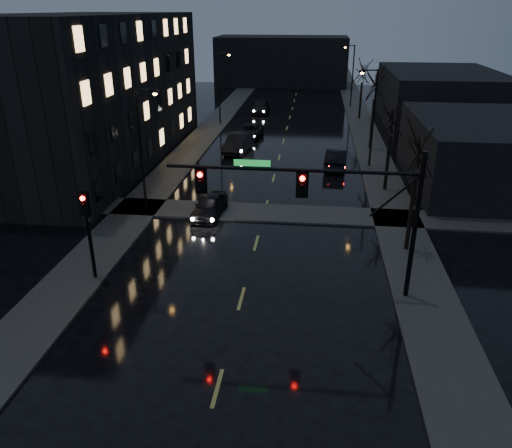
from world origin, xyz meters
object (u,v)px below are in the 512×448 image
(oncoming_car_a, at_px, (210,205))
(oncoming_car_b, at_px, (238,143))
(oncoming_car_c, at_px, (250,131))
(lead_car, at_px, (336,158))
(oncoming_car_d, at_px, (261,107))

(oncoming_car_a, height_order, oncoming_car_b, oncoming_car_b)
(oncoming_car_c, distance_m, lead_car, 12.99)
(oncoming_car_b, bearing_deg, oncoming_car_a, -80.50)
(oncoming_car_a, xyz_separation_m, lead_car, (8.42, 11.70, 0.08))
(oncoming_car_d, bearing_deg, oncoming_car_a, -90.67)
(oncoming_car_a, xyz_separation_m, oncoming_car_c, (-0.08, 21.53, -0.05))
(oncoming_car_c, xyz_separation_m, lead_car, (8.49, -9.83, 0.13))
(oncoming_car_a, distance_m, oncoming_car_c, 21.53)
(oncoming_car_a, height_order, lead_car, lead_car)
(oncoming_car_c, height_order, lead_car, lead_car)
(oncoming_car_a, relative_size, lead_car, 0.87)
(oncoming_car_b, xyz_separation_m, lead_car, (8.93, -4.07, -0.06))
(oncoming_car_a, bearing_deg, oncoming_car_d, 95.49)
(oncoming_car_b, relative_size, lead_car, 1.07)
(oncoming_car_b, height_order, oncoming_car_c, oncoming_car_b)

